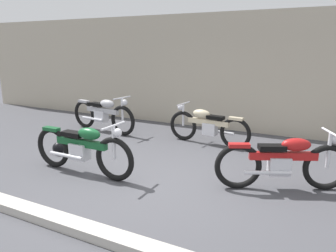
% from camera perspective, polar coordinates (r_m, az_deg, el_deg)
% --- Properties ---
extents(ground_plane, '(40.00, 40.00, 0.00)m').
position_cam_1_polar(ground_plane, '(5.36, -3.65, -9.99)').
color(ground_plane, '#47474C').
extents(building_wall, '(18.00, 0.30, 3.06)m').
position_cam_1_polar(building_wall, '(8.68, 10.14, 9.52)').
color(building_wall, '#B2A893').
rests_on(building_wall, ground_plane).
extents(curb_strip, '(18.00, 0.24, 0.12)m').
position_cam_1_polar(curb_strip, '(4.15, -15.81, -17.17)').
color(curb_strip, '#B7B2A8').
rests_on(curb_strip, ground_plane).
extents(helmet, '(0.26, 0.26, 0.26)m').
position_cam_1_polar(helmet, '(7.01, -19.11, -3.77)').
color(helmet, black).
rests_on(helmet, ground_plane).
extents(motorcycle_green, '(2.15, 0.60, 0.97)m').
position_cam_1_polar(motorcycle_green, '(5.71, -15.17, -3.91)').
color(motorcycle_green, black).
rests_on(motorcycle_green, ground_plane).
extents(motorcycle_silver, '(2.18, 0.61, 0.98)m').
position_cam_1_polar(motorcycle_silver, '(8.48, -11.64, 2.14)').
color(motorcycle_silver, black).
rests_on(motorcycle_silver, ground_plane).
extents(motorcycle_red, '(1.94, 1.05, 0.94)m').
position_cam_1_polar(motorcycle_red, '(5.24, 20.16, -6.07)').
color(motorcycle_red, black).
rests_on(motorcycle_red, ground_plane).
extents(motorcycle_cream, '(2.02, 0.56, 0.91)m').
position_cam_1_polar(motorcycle_cream, '(7.26, 7.12, 0.04)').
color(motorcycle_cream, black).
rests_on(motorcycle_cream, ground_plane).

